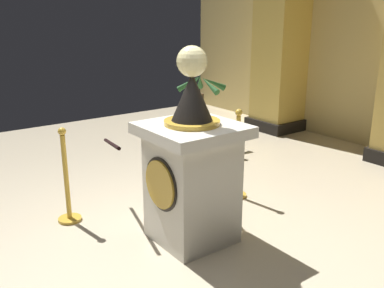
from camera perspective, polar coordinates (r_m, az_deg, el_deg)
name	(u,v)px	position (r m, az deg, el deg)	size (l,w,h in m)	color
ground_plane	(171,247)	(4.07, -2.80, -13.60)	(10.41, 10.41, 0.00)	beige
pedestal_clock	(192,169)	(3.92, -0.06, -3.40)	(0.84, 0.84, 1.82)	beige
stanchion_near	(237,167)	(5.00, 6.02, -3.03)	(0.24, 0.24, 1.06)	gold
stanchion_far	(67,189)	(4.58, -16.30, -5.83)	(0.24, 0.24, 1.00)	gold
velvet_rope	(157,140)	(4.56, -4.75, 0.57)	(1.21, 1.23, 0.22)	black
column_left	(282,21)	(7.98, 11.93, 15.74)	(0.89, 0.89, 3.94)	black
potted_palm_left	(201,126)	(6.91, 1.21, 2.47)	(0.76, 0.76, 1.20)	#2D2823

